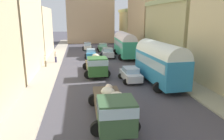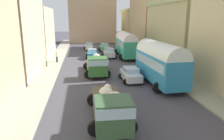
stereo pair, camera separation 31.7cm
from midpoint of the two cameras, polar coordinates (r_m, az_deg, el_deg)
name	(u,v)px [view 1 (the left image)]	position (r m, az deg, el deg)	size (l,w,h in m)	color
ground_plane	(103,64)	(30.92, -2.79, 1.52)	(154.00, 154.00, 0.00)	#413F47
sidewalk_left	(52,66)	(30.99, -16.24, 1.14)	(2.50, 70.00, 0.14)	#A09787
sidewalk_right	(150,62)	(32.48, 10.03, 2.06)	(2.50, 70.00, 0.14)	gray
building_left_2	(13,29)	(28.05, -25.47, 9.95)	(5.51, 12.11, 10.62)	beige
building_left_3	(32,32)	(40.40, -20.83, 9.52)	(5.63, 11.82, 8.31)	beige
building_right_2	(173,32)	(33.02, 15.92, 9.93)	(4.50, 14.36, 9.20)	tan
building_right_3	(146,19)	(46.63, 9.01, 13.29)	(5.53, 13.11, 12.42)	tan
building_right_4	(133,26)	(58.61, 5.61, 11.70)	(6.52, 9.56, 8.76)	tan
distant_church	(90,19)	(58.90, -6.06, 13.50)	(12.26, 6.94, 17.66)	tan
parked_bus_0	(160,61)	(21.82, 12.31, 2.36)	(3.54, 8.37, 4.29)	teal
parked_bus_1	(125,43)	(36.36, 3.20, 7.15)	(3.40, 9.33, 4.22)	#2F9473
cargo_truck_0	(112,106)	(13.55, -0.57, -9.78)	(3.04, 7.39, 2.29)	#325132
cargo_truck_1	(96,65)	(24.90, -4.65, 1.38)	(3.05, 7.18, 2.38)	#2E5F2C
car_0	(91,54)	(35.58, -5.92, 4.42)	(2.27, 3.74, 1.59)	#368BC2
car_1	(88,46)	(45.30, -6.81, 6.41)	(2.25, 3.91, 1.58)	white
car_2	(131,74)	(22.63, 4.62, -1.16)	(2.29, 3.70, 1.51)	silver
car_3	(108,53)	(36.01, -1.44, 4.66)	(2.46, 3.77, 1.67)	silver
car_4	(103,47)	(43.04, -2.71, 6.12)	(2.33, 3.70, 1.59)	#438C57
pedestrian_0	(45,60)	(30.15, -17.78, 2.50)	(0.42, 0.42, 1.77)	#7D6D50
pedestrian_1	(56,56)	(32.59, -15.21, 3.53)	(0.46, 0.46, 1.81)	#252147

